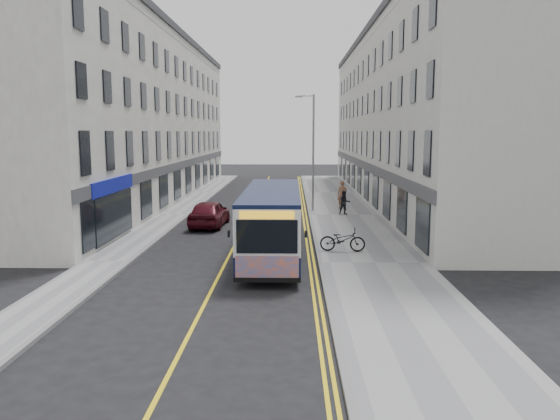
{
  "coord_description": "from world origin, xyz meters",
  "views": [
    {
      "loc": [
        2.8,
        -23.41,
        5.49
      ],
      "look_at": [
        2.21,
        3.72,
        1.6
      ],
      "focal_mm": 35.0,
      "sensor_mm": 36.0,
      "label": 1
    }
  ],
  "objects_px": {
    "city_bus": "(272,220)",
    "pedestrian_far": "(345,203)",
    "pedestrian_near": "(342,195)",
    "streetlamp": "(312,148)",
    "car_white": "(291,191)",
    "car_maroon": "(209,213)",
    "bicycle": "(343,240)"
  },
  "relations": [
    {
      "from": "city_bus",
      "to": "pedestrian_far",
      "type": "distance_m",
      "value": 12.62
    },
    {
      "from": "car_white",
      "to": "pedestrian_far",
      "type": "bearing_deg",
      "value": -70.4
    },
    {
      "from": "pedestrian_far",
      "to": "car_maroon",
      "type": "xyz_separation_m",
      "value": [
        -8.27,
        -4.03,
        -0.12
      ]
    },
    {
      "from": "bicycle",
      "to": "car_maroon",
      "type": "xyz_separation_m",
      "value": [
        -7.13,
        7.11,
        0.13
      ]
    },
    {
      "from": "car_maroon",
      "to": "pedestrian_near",
      "type": "bearing_deg",
      "value": -137.17
    },
    {
      "from": "pedestrian_far",
      "to": "car_white",
      "type": "bearing_deg",
      "value": 97.92
    },
    {
      "from": "streetlamp",
      "to": "car_maroon",
      "type": "height_order",
      "value": "streetlamp"
    },
    {
      "from": "pedestrian_far",
      "to": "streetlamp",
      "type": "bearing_deg",
      "value": 124.36
    },
    {
      "from": "city_bus",
      "to": "pedestrian_near",
      "type": "height_order",
      "value": "city_bus"
    },
    {
      "from": "streetlamp",
      "to": "car_white",
      "type": "bearing_deg",
      "value": 100.7
    },
    {
      "from": "car_maroon",
      "to": "car_white",
      "type": "bearing_deg",
      "value": -105.55
    },
    {
      "from": "bicycle",
      "to": "streetlamp",
      "type": "bearing_deg",
      "value": 9.59
    },
    {
      "from": "city_bus",
      "to": "pedestrian_far",
      "type": "xyz_separation_m",
      "value": [
        4.3,
        11.84,
        -0.74
      ]
    },
    {
      "from": "pedestrian_far",
      "to": "car_white",
      "type": "distance_m",
      "value": 10.43
    },
    {
      "from": "bicycle",
      "to": "pedestrian_far",
      "type": "xyz_separation_m",
      "value": [
        1.15,
        11.13,
        0.25
      ]
    },
    {
      "from": "car_white",
      "to": "pedestrian_near",
      "type": "bearing_deg",
      "value": -62.42
    },
    {
      "from": "bicycle",
      "to": "car_white",
      "type": "relative_size",
      "value": 0.54
    },
    {
      "from": "car_maroon",
      "to": "bicycle",
      "type": "bearing_deg",
      "value": 138.36
    },
    {
      "from": "pedestrian_far",
      "to": "car_white",
      "type": "xyz_separation_m",
      "value": [
        -3.56,
        9.8,
        -0.28
      ]
    },
    {
      "from": "pedestrian_near",
      "to": "city_bus",
      "type": "bearing_deg",
      "value": -86.44
    },
    {
      "from": "streetlamp",
      "to": "car_white",
      "type": "distance_m",
      "value": 8.8
    },
    {
      "from": "city_bus",
      "to": "car_maroon",
      "type": "bearing_deg",
      "value": 116.92
    },
    {
      "from": "city_bus",
      "to": "pedestrian_far",
      "type": "height_order",
      "value": "city_bus"
    },
    {
      "from": "streetlamp",
      "to": "pedestrian_near",
      "type": "bearing_deg",
      "value": 22.59
    },
    {
      "from": "streetlamp",
      "to": "car_white",
      "type": "relative_size",
      "value": 2.11
    },
    {
      "from": "streetlamp",
      "to": "pedestrian_far",
      "type": "relative_size",
      "value": 5.09
    },
    {
      "from": "bicycle",
      "to": "pedestrian_near",
      "type": "bearing_deg",
      "value": 0.42
    },
    {
      "from": "pedestrian_near",
      "to": "pedestrian_far",
      "type": "bearing_deg",
      "value": -71.85
    },
    {
      "from": "streetlamp",
      "to": "pedestrian_near",
      "type": "xyz_separation_m",
      "value": [
        2.19,
        0.91,
        -3.28
      ]
    },
    {
      "from": "streetlamp",
      "to": "car_white",
      "type": "height_order",
      "value": "streetlamp"
    },
    {
      "from": "bicycle",
      "to": "pedestrian_near",
      "type": "height_order",
      "value": "pedestrian_near"
    },
    {
      "from": "pedestrian_near",
      "to": "car_maroon",
      "type": "height_order",
      "value": "pedestrian_near"
    }
  ]
}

